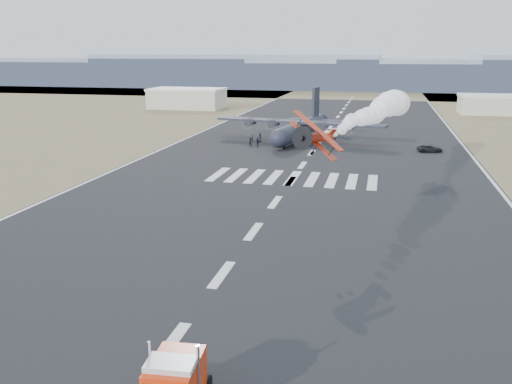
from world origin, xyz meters
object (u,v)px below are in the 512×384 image
(crew_a, at_px, (252,139))
(crew_h, at_px, (251,142))
(hangar_right, at_px, (494,104))
(crew_c, at_px, (332,140))
(crew_d, at_px, (258,142))
(crew_g, at_px, (317,142))
(transport_aircraft, at_px, (301,127))
(crew_b, at_px, (309,142))
(aerobatic_biplane, at_px, (316,137))
(support_vehicle, at_px, (430,148))
(crew_e, at_px, (260,138))
(crew_f, at_px, (334,142))
(hangar_left, at_px, (187,98))

(crew_a, height_order, crew_h, crew_h)
(hangar_right, relative_size, crew_c, 13.16)
(crew_d, xyz_separation_m, crew_g, (11.69, 3.07, 0.04))
(transport_aircraft, distance_m, crew_b, 8.41)
(aerobatic_biplane, relative_size, crew_b, 3.79)
(crew_d, bearing_deg, crew_c, 48.51)
(crew_d, relative_size, crew_g, 0.96)
(crew_b, height_order, crew_h, crew_h)
(support_vehicle, height_order, crew_h, crew_h)
(transport_aircraft, xyz_separation_m, crew_b, (2.70, -7.72, -1.95))
(crew_b, height_order, crew_e, crew_e)
(transport_aircraft, distance_m, support_vehicle, 27.76)
(crew_h, bearing_deg, aerobatic_biplane, -106.77)
(crew_a, height_order, crew_e, crew_e)
(crew_b, bearing_deg, aerobatic_biplane, 78.46)
(transport_aircraft, bearing_deg, crew_b, -61.05)
(crew_f, xyz_separation_m, crew_h, (-16.77, -3.77, -0.04))
(crew_a, height_order, crew_f, crew_f)
(aerobatic_biplane, bearing_deg, crew_b, 110.96)
(support_vehicle, height_order, crew_f, crew_f)
(crew_e, bearing_deg, crew_b, 173.38)
(support_vehicle, bearing_deg, crew_c, 62.67)
(transport_aircraft, bearing_deg, crew_d, -116.67)
(crew_f, bearing_deg, hangar_left, 12.38)
(crew_a, distance_m, crew_g, 14.06)
(support_vehicle, relative_size, crew_c, 3.08)
(transport_aircraft, xyz_separation_m, support_vehicle, (26.35, -8.49, -2.12))
(support_vehicle, distance_m, crew_f, 18.75)
(crew_f, bearing_deg, crew_b, 80.56)
(crew_f, bearing_deg, crew_a, 59.58)
(crew_c, bearing_deg, crew_f, -139.83)
(aerobatic_biplane, distance_m, transport_aircraft, 62.26)
(aerobatic_biplane, height_order, crew_d, aerobatic_biplane)
(hangar_left, height_order, crew_e, hangar_left)
(crew_b, distance_m, crew_f, 5.36)
(crew_c, height_order, crew_f, crew_f)
(support_vehicle, relative_size, crew_h, 2.69)
(support_vehicle, distance_m, crew_e, 34.86)
(crew_b, height_order, crew_g, crew_g)
(transport_aircraft, bearing_deg, support_vehicle, -8.21)
(crew_e, relative_size, crew_f, 1.02)
(crew_e, bearing_deg, hangar_right, -120.76)
(support_vehicle, bearing_deg, crew_g, 74.76)
(crew_g, bearing_deg, crew_h, 44.89)
(crew_b, bearing_deg, hangar_right, -143.59)
(transport_aircraft, relative_size, crew_f, 20.15)
(aerobatic_biplane, bearing_deg, crew_h, 123.48)
(hangar_right, relative_size, crew_a, 12.36)
(crew_a, bearing_deg, crew_f, 46.12)
(transport_aircraft, distance_m, crew_d, 12.76)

